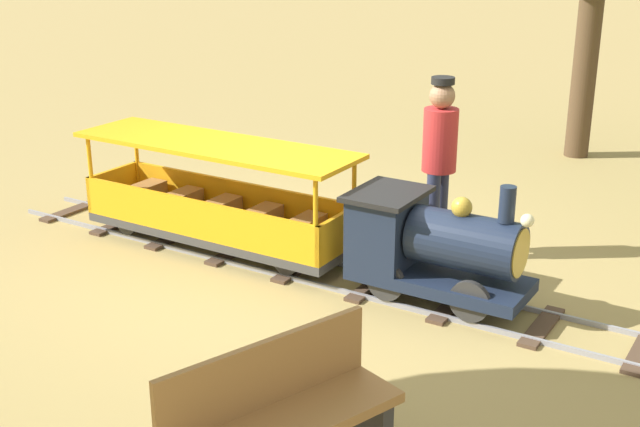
{
  "coord_description": "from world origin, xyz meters",
  "views": [
    {
      "loc": [
        5.55,
        3.64,
        2.85
      ],
      "look_at": [
        0.0,
        0.22,
        0.55
      ],
      "focal_mm": 46.52,
      "sensor_mm": 36.0,
      "label": 1
    }
  ],
  "objects": [
    {
      "name": "ground_plane",
      "position": [
        0.0,
        0.0,
        0.0
      ],
      "size": [
        60.0,
        60.0,
        0.0
      ],
      "primitive_type": "plane",
      "color": "#A38C51"
    },
    {
      "name": "track",
      "position": [
        0.0,
        0.02,
        0.02
      ],
      "size": [
        0.72,
        6.4,
        0.04
      ],
      "color": "gray",
      "rests_on": "ground_plane"
    },
    {
      "name": "locomotive",
      "position": [
        0.0,
        1.23,
        0.48
      ],
      "size": [
        0.68,
        1.44,
        1.01
      ],
      "color": "#192338",
      "rests_on": "ground_plane"
    },
    {
      "name": "passenger_car",
      "position": [
        0.0,
        -0.88,
        0.42
      ],
      "size": [
        0.78,
        2.7,
        0.97
      ],
      "color": "#3F3F3F",
      "rests_on": "ground_plane"
    },
    {
      "name": "conductor_person",
      "position": [
        -0.9,
        0.88,
        0.96
      ],
      "size": [
        0.3,
        0.3,
        1.62
      ],
      "color": "#282D47",
      "rests_on": "ground_plane"
    },
    {
      "name": "park_bench",
      "position": [
        2.52,
        1.54,
        0.42
      ],
      "size": [
        1.36,
        0.81,
        0.82
      ],
      "color": "olive",
      "rests_on": "ground_plane"
    }
  ]
}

